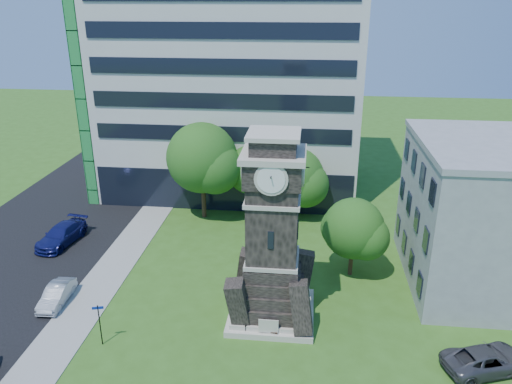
# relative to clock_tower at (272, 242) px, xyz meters

# --- Properties ---
(ground) EXTENTS (160.00, 160.00, 0.00)m
(ground) POSITION_rel_clock_tower_xyz_m (-3.00, -2.00, -5.28)
(ground) COLOR #345D1A
(ground) RESTS_ON ground
(sidewalk) EXTENTS (3.00, 70.00, 0.06)m
(sidewalk) POSITION_rel_clock_tower_xyz_m (-12.50, 3.00, -5.25)
(sidewalk) COLOR gray
(sidewalk) RESTS_ON ground
(clock_tower) EXTENTS (5.40, 5.40, 12.22)m
(clock_tower) POSITION_rel_clock_tower_xyz_m (0.00, 0.00, 0.00)
(clock_tower) COLOR beige
(clock_tower) RESTS_ON ground
(office_tall) EXTENTS (26.20, 15.11, 28.60)m
(office_tall) POSITION_rel_clock_tower_xyz_m (-6.20, 23.84, 8.94)
(office_tall) COLOR silver
(office_tall) RESTS_ON ground
(car_street_mid) EXTENTS (1.51, 3.86, 1.25)m
(car_street_mid) POSITION_rel_clock_tower_xyz_m (-14.48, -0.24, -4.66)
(car_street_mid) COLOR #999CA0
(car_street_mid) RESTS_ON ground
(car_street_north) EXTENTS (2.94, 5.62, 1.55)m
(car_street_north) POSITION_rel_clock_tower_xyz_m (-18.25, 8.14, -4.50)
(car_street_north) COLOR navy
(car_street_north) RESTS_ON ground
(car_east_lot) EXTENTS (5.41, 3.77, 1.37)m
(car_east_lot) POSITION_rel_clock_tower_xyz_m (12.20, -3.83, -4.59)
(car_east_lot) COLOR #444348
(car_east_lot) RESTS_ON ground
(park_bench) EXTENTS (1.98, 0.53, 1.02)m
(park_bench) POSITION_rel_clock_tower_xyz_m (-0.42, -2.09, -4.74)
(park_bench) COLOR black
(park_bench) RESTS_ON ground
(street_sign) EXTENTS (0.65, 0.07, 2.72)m
(street_sign) POSITION_rel_clock_tower_xyz_m (-9.78, -4.04, -3.58)
(street_sign) COLOR black
(street_sign) RESTS_ON ground
(tree_nw) EXTENTS (7.02, 6.38, 8.99)m
(tree_nw) POSITION_rel_clock_tower_xyz_m (-7.43, 14.74, 0.28)
(tree_nw) COLOR #332114
(tree_nw) RESTS_ON ground
(tree_nc) EXTENTS (5.03, 4.57, 6.83)m
(tree_nc) POSITION_rel_clock_tower_xyz_m (-3.05, 15.59, -0.92)
(tree_nc) COLOR #332114
(tree_nc) RESTS_ON ground
(tree_ne) EXTENTS (6.19, 5.63, 6.64)m
(tree_ne) POSITION_rel_clock_tower_xyz_m (0.79, 15.88, -1.60)
(tree_ne) COLOR #332114
(tree_ne) RESTS_ON ground
(tree_east) EXTENTS (4.90, 4.45, 5.99)m
(tree_east) POSITION_rel_clock_tower_xyz_m (5.46, 5.73, -1.66)
(tree_east) COLOR #332114
(tree_east) RESTS_ON ground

